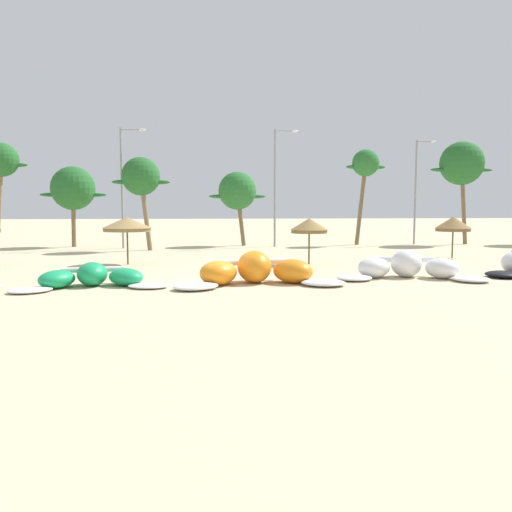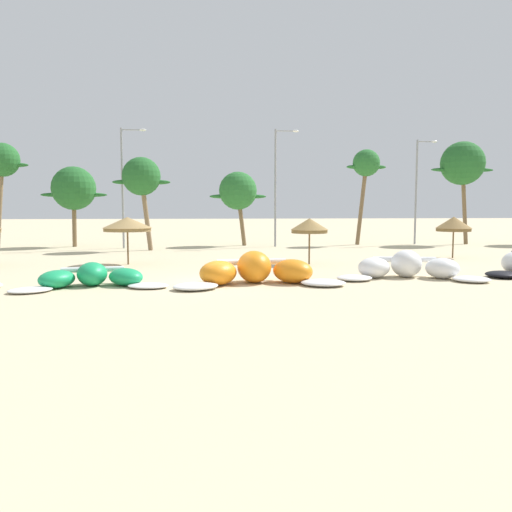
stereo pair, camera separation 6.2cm
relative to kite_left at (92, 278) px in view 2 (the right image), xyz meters
The scene contains 16 objects.
ground_plane 5.22m from the kite_left, ahead, with size 260.00×260.00×0.00m, color beige.
kite_left is the anchor object (origin of this frame).
kite_left_of_center 7.08m from the kite_left, ahead, with size 7.84×3.94×1.44m.
kite_center 14.58m from the kite_left, ahead, with size 7.21×3.97×1.33m.
beach_umbrella_middle 8.94m from the kite_left, 88.46° to the left, with size 2.91×2.91×2.82m.
beach_umbrella_near_palms 13.60m from the kite_left, 35.37° to the left, with size 2.25×2.25×2.75m.
beach_umbrella_outermost 23.99m from the kite_left, 26.74° to the left, with size 2.37×2.37×2.77m.
palm_leftmost 26.37m from the kite_left, 117.80° to the left, with size 4.19×2.79×8.69m.
palm_left 24.67m from the kite_left, 105.33° to the left, with size 5.58×3.72×6.87m.
palm_left_of_gap 19.70m from the kite_left, 90.44° to the left, with size 4.49×3.00×7.30m.
palm_center_left 25.01m from the kite_left, 71.86° to the left, with size 5.01×3.34×6.51m.
palm_center_right 31.02m from the kite_left, 50.68° to the left, with size 3.63×2.42×8.56m.
palm_right_of_gap 37.07m from the kite_left, 39.51° to the left, with size 5.91×3.94×9.34m.
lamppost_west_center 21.83m from the kite_left, 94.84° to the left, with size 2.11×0.24×9.82m.
lamppost_east_center 25.05m from the kite_left, 63.46° to the left, with size 2.09×0.24×10.01m.
lamppost_east 33.99m from the kite_left, 44.28° to the left, with size 1.95×0.24×9.46m.
Camera 2 is at (-0.20, -23.37, 3.40)m, focal length 36.47 mm.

